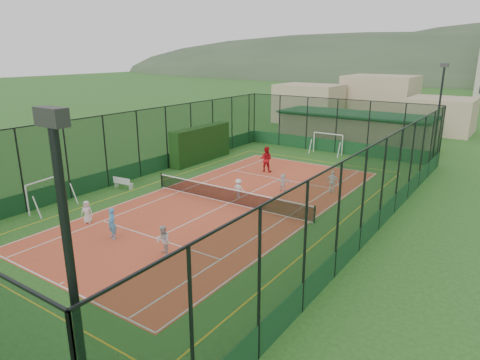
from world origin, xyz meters
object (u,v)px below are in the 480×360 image
object	(u,v)px
child_near_mid	(112,223)
floodlight_se	(79,335)
white_bench	(124,183)
futsal_goal_far	(328,144)
coach	(266,159)
child_far_back	(283,182)
child_far_left	(238,188)
floodlight_ne	(438,117)
futsal_goal_near	(47,194)
child_far_right	(332,182)
child_near_left	(87,212)
clubhouse	(355,128)
child_near_right	(163,241)

from	to	relation	value
child_near_mid	floodlight_se	bearing A→B (deg)	-26.13
white_bench	futsal_goal_far	bearing A→B (deg)	60.61
white_bench	coach	distance (m)	11.02
white_bench	child_far_back	bearing A→B (deg)	24.78
child_far_back	child_far_left	bearing A→B (deg)	47.18
floodlight_ne	futsal_goal_far	xyz separation A→B (m)	(-9.01, -0.39, -3.19)
futsal_goal_near	child_far_back	distance (m)	14.89
floodlight_se	child_far_right	xyz separation A→B (m)	(-4.12, 22.19, -3.36)
child_near_left	clubhouse	bearing A→B (deg)	46.82
child_near_right	child_far_right	distance (m)	13.42
clubhouse	child_near_mid	size ratio (longest dim) A/B	9.52
child_far_back	coach	distance (m)	4.95
futsal_goal_near	child_far_left	distance (m)	11.64
floodlight_ne	futsal_goal_near	distance (m)	29.23
futsal_goal_far	child_near_left	distance (m)	23.62
floodlight_se	child_far_back	size ratio (longest dim) A/B	6.93
futsal_goal_near	child_far_left	xyz separation A→B (m)	(8.33, 8.13, -0.28)
child_far_left	child_far_back	distance (m)	3.36
child_far_back	child_near_right	bearing A→B (deg)	77.60
child_near_left	child_far_left	xyz separation A→B (m)	(4.45, 8.23, -0.01)
futsal_goal_far	child_far_left	world-z (taller)	futsal_goal_far
futsal_goal_far	child_far_right	world-z (taller)	futsal_goal_far
clubhouse	futsal_goal_near	world-z (taller)	clubhouse
child_near_left	floodlight_ne	bearing A→B (deg)	26.63
white_bench	futsal_goal_far	distance (m)	19.35
floodlight_se	coach	xyz separation A→B (m)	(-10.51, 24.23, -3.11)
floodlight_se	coach	distance (m)	26.60
floodlight_se	futsal_goal_near	size ratio (longest dim) A/B	2.92
floodlight_ne	child_near_left	bearing A→B (deg)	-119.14
floodlight_se	child_near_right	bearing A→B (deg)	127.37
futsal_goal_near	child_near_right	world-z (taller)	futsal_goal_near
clubhouse	child_near_left	xyz separation A→B (m)	(-4.57, -29.03, -0.93)
child_near_left	floodlight_se	bearing A→B (deg)	-70.23
futsal_goal_far	floodlight_se	bearing A→B (deg)	-74.19
child_near_mid	child_near_right	bearing A→B (deg)	15.70
clubhouse	child_near_right	size ratio (longest dim) A/B	10.48
floodlight_ne	child_near_left	xyz separation A→B (m)	(-13.17, -23.63, -3.48)
futsal_goal_far	floodlight_ne	bearing A→B (deg)	2.91
clubhouse	child_far_back	size ratio (longest dim) A/B	12.76
child_far_right	coach	distance (m)	6.71
child_far_left	child_near_right	bearing A→B (deg)	92.29
child_near_right	coach	bearing A→B (deg)	138.29
child_far_left	coach	bearing A→B (deg)	-83.76
child_far_right	child_far_back	size ratio (longest dim) A/B	1.27
white_bench	futsal_goal_near	world-z (taller)	futsal_goal_near
futsal_goal_near	child_far_back	size ratio (longest dim) A/B	2.37
white_bench	child_far_left	world-z (taller)	child_far_left
floodlight_ne	coach	xyz separation A→B (m)	(-10.51, -8.97, -3.11)
futsal_goal_far	coach	size ratio (longest dim) A/B	1.45
clubhouse	child_far_back	distance (m)	17.98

